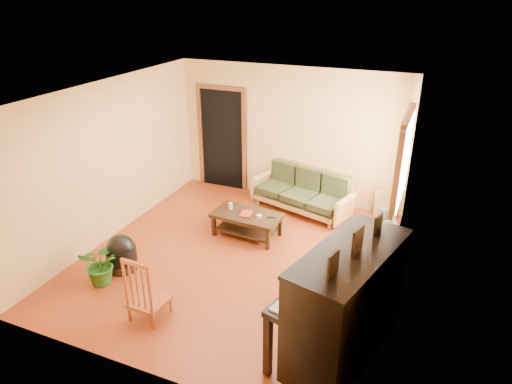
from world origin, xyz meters
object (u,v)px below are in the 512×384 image
at_px(footstool, 122,257).
at_px(red_chair, 148,286).
at_px(coffee_table, 247,225).
at_px(ceramic_crock, 383,213).
at_px(sofa, 301,191).
at_px(armchair, 365,253).
at_px(piano, 346,308).
at_px(potted_plant, 101,264).

bearing_deg(footstool, red_chair, -36.29).
bearing_deg(red_chair, coffee_table, 85.56).
bearing_deg(red_chair, ceramic_crock, 61.72).
height_order(sofa, coffee_table, sofa).
bearing_deg(footstool, ceramic_crock, 43.34).
xyz_separation_m(coffee_table, ceramic_crock, (2.06, 1.52, -0.10)).
relative_size(armchair, red_chair, 0.98).
xyz_separation_m(piano, footstool, (-3.45, 0.51, -0.51)).
bearing_deg(sofa, red_chair, -87.46).
relative_size(sofa, armchair, 2.10).
xyz_separation_m(sofa, piano, (1.59, -3.44, 0.31)).
relative_size(footstool, ceramic_crock, 2.02).
relative_size(sofa, piano, 1.18).
bearing_deg(potted_plant, red_chair, -18.51).
relative_size(armchair, footstool, 2.03).
height_order(ceramic_crock, potted_plant, potted_plant).
bearing_deg(sofa, footstool, -106.84).
height_order(sofa, red_chair, red_chair).
xyz_separation_m(footstool, ceramic_crock, (3.37, 3.18, -0.10)).
bearing_deg(red_chair, piano, 8.11).
bearing_deg(potted_plant, sofa, 60.22).
bearing_deg(coffee_table, potted_plant, -123.31).
bearing_deg(sofa, ceramic_crock, 25.32).
bearing_deg(piano, sofa, 129.54).
distance_m(armchair, potted_plant, 3.74).
bearing_deg(piano, coffee_table, 149.25).
bearing_deg(potted_plant, footstool, 84.83).
relative_size(coffee_table, piano, 0.70).
height_order(armchair, ceramic_crock, armchair).
distance_m(footstool, ceramic_crock, 4.64).
relative_size(piano, ceramic_crock, 7.31).
bearing_deg(armchair, sofa, 120.53).
xyz_separation_m(coffee_table, potted_plant, (-1.35, -2.05, 0.10)).
bearing_deg(ceramic_crock, potted_plant, -133.64).
bearing_deg(footstool, coffee_table, 51.67).
xyz_separation_m(sofa, coffee_table, (-0.55, -1.26, -0.20)).
height_order(red_chair, potted_plant, red_chair).
bearing_deg(coffee_table, footstool, -128.33).
relative_size(sofa, red_chair, 2.06).
relative_size(sofa, footstool, 4.26).
height_order(piano, red_chair, piano).
distance_m(piano, potted_plant, 3.51).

